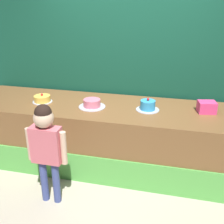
{
  "coord_description": "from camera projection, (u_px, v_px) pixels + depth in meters",
  "views": [
    {
      "loc": [
        0.67,
        -2.73,
        2.16
      ],
      "look_at": [
        -0.06,
        0.31,
        0.88
      ],
      "focal_mm": 43.46,
      "sensor_mm": 36.0,
      "label": 1
    }
  ],
  "objects": [
    {
      "name": "pink_box",
      "position": [
        207.0,
        107.0,
        3.36
      ],
      "size": [
        0.24,
        0.21,
        0.14
      ],
      "primitive_type": "cube",
      "rotation": [
        0.0,
        0.0,
        0.19
      ],
      "color": "#F23F84",
      "rests_on": "stage_platform"
    },
    {
      "name": "cake_far_left",
      "position": [
        42.0,
        99.0,
        3.71
      ],
      "size": [
        0.27,
        0.27,
        0.13
      ],
      "color": "silver",
      "rests_on": "stage_platform"
    },
    {
      "name": "cake_center_right",
      "position": [
        148.0,
        106.0,
        3.43
      ],
      "size": [
        0.3,
        0.3,
        0.16
      ],
      "color": "silver",
      "rests_on": "stage_platform"
    },
    {
      "name": "child_figure",
      "position": [
        46.0,
        142.0,
        2.88
      ],
      "size": [
        0.46,
        0.21,
        1.19
      ],
      "color": "#3F4C8C",
      "rests_on": "ground_plane"
    },
    {
      "name": "ground_plane",
      "position": [
        111.0,
        185.0,
        3.42
      ],
      "size": [
        12.0,
        12.0,
        0.0
      ],
      "primitive_type": "plane",
      "color": "#BCB29E"
    },
    {
      "name": "curtain_backdrop",
      "position": [
        130.0,
        44.0,
        3.82
      ],
      "size": [
        4.58,
        0.08,
        3.2
      ],
      "primitive_type": "cube",
      "color": "#144C38",
      "rests_on": "ground_plane"
    },
    {
      "name": "cake_center_left",
      "position": [
        92.0,
        104.0,
        3.54
      ],
      "size": [
        0.35,
        0.35,
        0.11
      ],
      "color": "silver",
      "rests_on": "stage_platform"
    },
    {
      "name": "stage_platform",
      "position": [
        120.0,
        137.0,
        3.71
      ],
      "size": [
        4.24,
        1.04,
        0.87
      ],
      "color": "brown",
      "rests_on": "ground_plane"
    }
  ]
}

